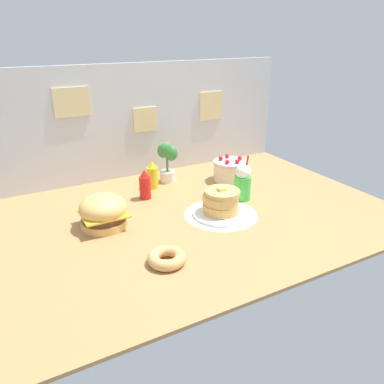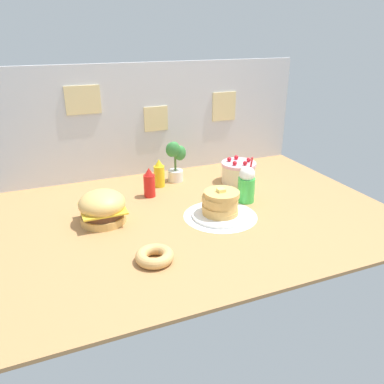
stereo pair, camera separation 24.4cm
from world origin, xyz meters
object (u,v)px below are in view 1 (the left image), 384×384
pancake_stack (221,204)px  layer_cake (230,170)px  ketchup_bottle (145,185)px  donut_pink_glaze (167,258)px  potted_plant (167,160)px  burger (103,212)px  mustard_bottle (152,175)px  cream_soda_cup (243,182)px

pancake_stack → layer_cake: (0.39, 0.48, 0.01)m
layer_cake → ketchup_bottle: (-0.71, -0.01, 0.02)m
layer_cake → donut_pink_glaze: size_ratio=1.34×
potted_plant → burger: bearing=-143.1°
pancake_stack → mustard_bottle: (-0.20, 0.63, 0.02)m
burger → pancake_stack: (0.70, -0.20, -0.02)m
pancake_stack → layer_cake: size_ratio=1.36×
pancake_stack → ketchup_bottle: 0.57m
burger → donut_pink_glaze: 0.57m
pancake_stack → donut_pink_glaze: (-0.54, -0.34, -0.05)m
donut_pink_glaze → potted_plant: potted_plant is taller
donut_pink_glaze → potted_plant: 1.15m
ketchup_bottle → mustard_bottle: same height
pancake_stack → cream_soda_cup: 0.30m
burger → pancake_stack: 0.73m
pancake_stack → layer_cake: layer_cake is taller
ketchup_bottle → donut_pink_glaze: ketchup_bottle is taller
layer_cake → potted_plant: 0.50m
burger → layer_cake: 1.13m
layer_cake → ketchup_bottle: bearing=-179.6°
pancake_stack → donut_pink_glaze: 0.64m
cream_soda_cup → burger: bearing=176.2°
layer_cake → burger: bearing=-165.8°
donut_pink_glaze → potted_plant: (0.49, 1.03, 0.14)m
cream_soda_cup → potted_plant: (-0.31, 0.55, 0.05)m
mustard_bottle → donut_pink_glaze: size_ratio=1.08×
burger → mustard_bottle: (0.50, 0.43, 0.00)m
layer_cake → potted_plant: potted_plant is taller
potted_plant → donut_pink_glaze: bearing=-115.5°
pancake_stack → ketchup_bottle: ketchup_bottle is taller
ketchup_bottle → mustard_bottle: 0.20m
ketchup_bottle → mustard_bottle: bearing=51.7°
layer_cake → mustard_bottle: bearing=165.7°
layer_cake → cream_soda_cup: (-0.13, -0.34, 0.04)m
pancake_stack → donut_pink_glaze: size_ratio=1.83×
burger → layer_cake: (1.09, 0.28, -0.01)m
layer_cake → potted_plant: size_ratio=0.82×
pancake_stack → cream_soda_cup: bearing=27.8°
burger → potted_plant: size_ratio=0.87×
layer_cake → mustard_bottle: (-0.59, 0.15, 0.02)m
ketchup_bottle → pancake_stack: bearing=-55.9°
burger → ketchup_bottle: size_ratio=1.33×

